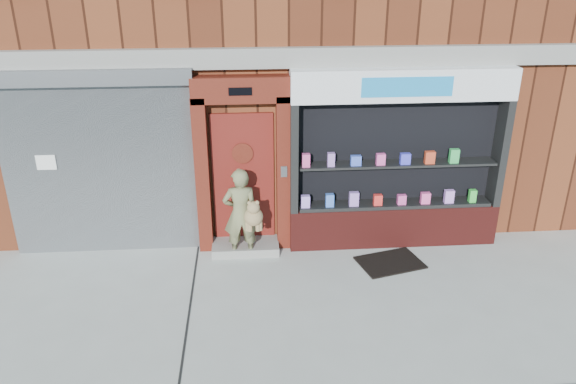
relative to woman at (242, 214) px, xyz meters
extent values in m
plane|color=#9E9E99|center=(0.79, -1.51, -0.78)|extent=(80.00, 80.00, 0.00)
cube|color=gray|center=(0.79, 0.41, 2.37)|extent=(12.00, 0.16, 0.30)
cube|color=gray|center=(-2.21, 0.43, 0.62)|extent=(3.00, 0.10, 2.80)
cube|color=slate|center=(-2.21, 0.37, 2.14)|extent=(3.10, 0.30, 0.24)
cube|color=white|center=(-3.01, 0.37, 0.82)|extent=(0.30, 0.01, 0.24)
cube|color=#4C150D|center=(-0.61, 0.35, 0.52)|extent=(0.22, 0.28, 2.60)
cube|color=#4C150D|center=(0.69, 0.35, 0.52)|extent=(0.22, 0.28, 2.60)
cube|color=#4C150D|center=(0.04, 0.35, 1.92)|extent=(1.50, 0.28, 0.40)
cube|color=black|center=(0.04, 0.20, 1.92)|extent=(0.35, 0.01, 0.12)
cube|color=#5E1611|center=(0.04, 0.46, 0.42)|extent=(1.00, 0.06, 2.20)
cylinder|color=black|center=(0.04, 0.42, 0.87)|extent=(0.28, 0.02, 0.28)
cylinder|color=#4C150D|center=(0.04, 0.41, 0.87)|extent=(0.34, 0.02, 0.34)
cube|color=gray|center=(0.04, 0.19, -0.70)|extent=(1.10, 0.55, 0.15)
cube|color=slate|center=(0.69, 0.20, 0.62)|extent=(0.10, 0.02, 0.18)
cube|color=#551714|center=(2.54, 0.29, -0.43)|extent=(3.50, 0.40, 0.70)
cube|color=black|center=(0.85, 0.29, 0.82)|extent=(0.12, 0.40, 1.80)
cube|color=black|center=(4.23, 0.29, 0.82)|extent=(0.12, 0.40, 1.80)
cube|color=black|center=(2.54, 0.48, 0.82)|extent=(3.30, 0.03, 1.80)
cube|color=black|center=(2.54, 0.29, -0.05)|extent=(3.20, 0.36, 0.06)
cube|color=black|center=(2.54, 0.29, 0.67)|extent=(3.20, 0.36, 0.04)
cube|color=white|center=(2.54, 0.29, 1.97)|extent=(3.50, 0.40, 0.50)
cube|color=#197CBC|center=(2.54, 0.09, 1.97)|extent=(1.40, 0.01, 0.30)
cube|color=#B38AF8|center=(1.04, 0.21, 0.09)|extent=(0.14, 0.09, 0.20)
cube|color=#3E6BD6|center=(1.44, 0.21, 0.09)|extent=(0.13, 0.09, 0.22)
cube|color=#A678D8|center=(1.84, 0.21, 0.10)|extent=(0.15, 0.09, 0.24)
cube|color=red|center=(2.24, 0.21, 0.07)|extent=(0.14, 0.09, 0.18)
cube|color=#DF4A9B|center=(2.64, 0.21, 0.07)|extent=(0.14, 0.09, 0.16)
cube|color=#F652A4|center=(3.04, 0.21, 0.08)|extent=(0.15, 0.09, 0.19)
cube|color=#C985F1|center=(3.44, 0.21, 0.10)|extent=(0.15, 0.09, 0.22)
cube|color=green|center=(3.84, 0.21, 0.09)|extent=(0.11, 0.09, 0.21)
cube|color=#E64C99|center=(1.04, 0.21, 0.80)|extent=(0.12, 0.09, 0.22)
cube|color=#A573D0|center=(1.44, 0.21, 0.80)|extent=(0.11, 0.09, 0.22)
cube|color=blue|center=(1.84, 0.21, 0.78)|extent=(0.17, 0.09, 0.16)
cube|color=#EB4EA3|center=(2.24, 0.21, 0.79)|extent=(0.14, 0.09, 0.18)
cube|color=#4243E2|center=(2.64, 0.21, 0.78)|extent=(0.16, 0.09, 0.18)
cube|color=#CE4124|center=(3.04, 0.21, 0.80)|extent=(0.16, 0.09, 0.20)
cube|color=green|center=(3.44, 0.21, 0.81)|extent=(0.15, 0.09, 0.23)
imported|color=#6C6C47|center=(-0.02, 0.02, 0.00)|extent=(0.58, 0.40, 1.54)
sphere|color=olive|center=(0.18, -0.14, 0.01)|extent=(0.30, 0.30, 0.30)
sphere|color=olive|center=(0.18, -0.19, 0.19)|extent=(0.20, 0.20, 0.20)
sphere|color=olive|center=(0.12, -0.19, 0.27)|extent=(0.07, 0.07, 0.07)
sphere|color=olive|center=(0.24, -0.19, 0.27)|extent=(0.07, 0.07, 0.07)
cylinder|color=olive|center=(0.08, -0.14, -0.14)|extent=(0.07, 0.07, 0.18)
cylinder|color=olive|center=(0.28, -0.14, -0.14)|extent=(0.07, 0.07, 0.18)
cylinder|color=olive|center=(0.12, -0.16, -0.14)|extent=(0.07, 0.07, 0.18)
cylinder|color=olive|center=(0.24, -0.16, -0.14)|extent=(0.07, 0.07, 0.18)
cube|color=black|center=(2.35, -0.40, -0.76)|extent=(1.13, 0.92, 0.02)
camera|label=1|loc=(0.11, -8.07, 3.88)|focal=35.00mm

